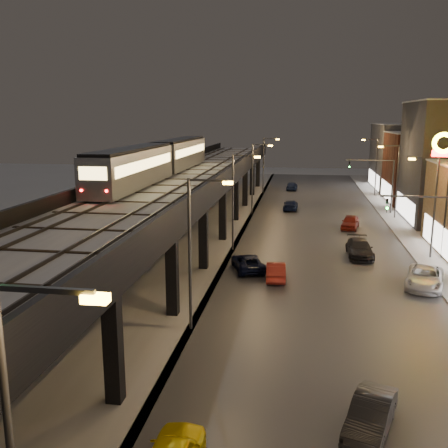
{
  "coord_description": "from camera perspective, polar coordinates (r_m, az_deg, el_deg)",
  "views": [
    {
      "loc": [
        5.51,
        -13.92,
        12.34
      ],
      "look_at": [
        0.24,
        19.68,
        5.0
      ],
      "focal_mm": 40.0,
      "sensor_mm": 36.0,
      "label": 1
    }
  ],
  "objects": [
    {
      "name": "viaduct_parapet_far",
      "position": [
        48.89,
        -10.13,
        5.54
      ],
      "size": [
        0.3,
        100.0,
        1.1
      ],
      "primitive_type": "cube",
      "color": "black",
      "rests_on": "elevated_viaduct"
    },
    {
      "name": "car_onc_red",
      "position": [
        57.49,
        14.23,
        0.15
      ],
      "size": [
        2.58,
        4.57,
        1.47
      ],
      "primitive_type": "imported",
      "rotation": [
        0.0,
        0.0,
        -0.21
      ],
      "color": "maroon",
      "rests_on": "ground"
    },
    {
      "name": "streetlight_right_4",
      "position": [
        82.0,
        16.85,
        6.69
      ],
      "size": [
        2.56,
        0.28,
        9.0
      ],
      "color": "#38383A",
      "rests_on": "ground"
    },
    {
      "name": "car_far_white",
      "position": [
        86.16,
        7.77,
        4.31
      ],
      "size": [
        1.93,
        4.24,
        1.41
      ],
      "primitive_type": "imported",
      "rotation": [
        0.0,
        0.0,
        3.08
      ],
      "color": "#19264E",
      "rests_on": "ground"
    },
    {
      "name": "car_mid_silver",
      "position": [
        40.78,
        2.74,
        -4.49
      ],
      "size": [
        3.51,
        5.15,
        1.31
      ],
      "primitive_type": "imported",
      "rotation": [
        0.0,
        0.0,
        3.45
      ],
      "color": "black",
      "rests_on": "ground"
    },
    {
      "name": "road_surface",
      "position": [
        50.48,
        10.9,
        -2.16
      ],
      "size": [
        17.0,
        120.0,
        0.06
      ],
      "primitive_type": "cube",
      "color": "#46474D",
      "rests_on": "ground"
    },
    {
      "name": "viaduct_trackbed",
      "position": [
        47.69,
        -5.16,
        4.96
      ],
      "size": [
        8.4,
        100.0,
        0.32
      ],
      "color": "#B2B7C1",
      "rests_on": "elevated_viaduct"
    },
    {
      "name": "car_onc_dark",
      "position": [
        39.59,
        21.97,
        -5.77
      ],
      "size": [
        3.83,
        5.83,
        1.49
      ],
      "primitive_type": "imported",
      "rotation": [
        0.0,
        0.0,
        -0.27
      ],
      "color": "silver",
      "rests_on": "ground"
    },
    {
      "name": "building_e",
      "position": [
        78.47,
        22.61,
        5.94
      ],
      "size": [
        12.2,
        12.2,
        10.16
      ],
      "color": "brown",
      "rests_on": "ground"
    },
    {
      "name": "streetlight_left_3",
      "position": [
        63.6,
        3.51,
        5.74
      ],
      "size": [
        2.57,
        0.28,
        9.0
      ],
      "color": "#38383A",
      "rests_on": "ground"
    },
    {
      "name": "viaduct_parapet_streetside",
      "position": [
        46.8,
        0.05,
        5.44
      ],
      "size": [
        0.3,
        100.0,
        1.1
      ],
      "primitive_type": "cube",
      "color": "black",
      "rests_on": "elevated_viaduct"
    },
    {
      "name": "under_viaduct_pavement",
      "position": [
        51.74,
        -4.21,
        -1.62
      ],
      "size": [
        11.0,
        120.0,
        0.06
      ],
      "primitive_type": "cube",
      "color": "#9FA1A8",
      "rests_on": "ground"
    },
    {
      "name": "streetlight_left_2",
      "position": [
        45.86,
        1.37,
        3.26
      ],
      "size": [
        2.57,
        0.28,
        9.0
      ],
      "color": "#38383A",
      "rests_on": "ground"
    },
    {
      "name": "streetlight_right_2",
      "position": [
        46.84,
        22.67,
        2.51
      ],
      "size": [
        2.56,
        0.28,
        9.0
      ],
      "color": "#38383A",
      "rests_on": "ground"
    },
    {
      "name": "building_f",
      "position": [
        92.05,
        20.63,
        7.19
      ],
      "size": [
        12.2,
        16.2,
        11.16
      ],
      "color": "#4A4B4D",
      "rests_on": "ground"
    },
    {
      "name": "streetlight_left_4",
      "position": [
        81.45,
        4.73,
        7.13
      ],
      "size": [
        2.57,
        0.28,
        9.0
      ],
      "color": "#38383A",
      "rests_on": "ground"
    },
    {
      "name": "elevated_viaduct",
      "position": [
        47.66,
        -5.17,
        4.02
      ],
      "size": [
        9.0,
        100.0,
        6.3
      ],
      "color": "black",
      "rests_on": "ground"
    },
    {
      "name": "car_onc_white",
      "position": [
        46.18,
        15.24,
        -2.78
      ],
      "size": [
        2.22,
        5.3,
        1.53
      ],
      "primitive_type": "imported",
      "rotation": [
        0.0,
        0.0,
        0.01
      ],
      "color": "black",
      "rests_on": "ground"
    },
    {
      "name": "subway_train",
      "position": [
        50.45,
        -7.31,
        7.4
      ],
      "size": [
        2.7,
        32.85,
        3.22
      ],
      "color": "gray",
      "rests_on": "viaduct_trackbed"
    },
    {
      "name": "car_onc_silver",
      "position": [
        22.01,
        16.4,
        -20.31
      ],
      "size": [
        2.73,
        4.45,
        1.39
      ],
      "primitive_type": "imported",
      "rotation": [
        0.0,
        0.0,
        -0.32
      ],
      "color": "black",
      "rests_on": "ground"
    },
    {
      "name": "streetlight_right_3",
      "position": [
        64.3,
        18.98,
        5.18
      ],
      "size": [
        2.56,
        0.28,
        9.0
      ],
      "color": "#38383A",
      "rests_on": "ground"
    },
    {
      "name": "car_near_white",
      "position": [
        38.75,
        5.93,
        -5.39
      ],
      "size": [
        1.71,
        4.24,
        1.37
      ],
      "primitive_type": "imported",
      "rotation": [
        0.0,
        0.0,
        3.21
      ],
      "color": "maroon",
      "rests_on": "ground"
    },
    {
      "name": "traffic_light_rig_b",
      "position": [
        67.18,
        17.75,
        4.9
      ],
      "size": [
        6.1,
        0.34,
        7.0
      ],
      "color": "#38383A",
      "rests_on": "ground"
    },
    {
      "name": "sidewalk_right",
      "position": [
        51.84,
        22.02,
        -2.42
      ],
      "size": [
        4.0,
        120.0,
        0.14
      ],
      "primitive_type": "cube",
      "color": "#9FA1A8",
      "rests_on": "ground"
    },
    {
      "name": "streetlight_left_1",
      "position": [
        28.47,
        -3.42,
        -2.3
      ],
      "size": [
        2.57,
        0.28,
        9.0
      ],
      "color": "#38383A",
      "rests_on": "ground"
    },
    {
      "name": "car_mid_dark",
      "position": [
        67.56,
        7.61,
        2.11
      ],
      "size": [
        1.94,
        4.56,
        1.31
      ],
      "primitive_type": "imported",
      "rotation": [
        0.0,
        0.0,
        3.12
      ],
      "color": "#0E173B",
      "rests_on": "ground"
    },
    {
      "name": "streetlight_left_0",
      "position": [
        12.85,
        -22.15,
        -22.38
      ],
      "size": [
        2.57,
        0.28,
        9.0
      ],
      "color": "#38383A",
      "rests_on": "ground"
    }
  ]
}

